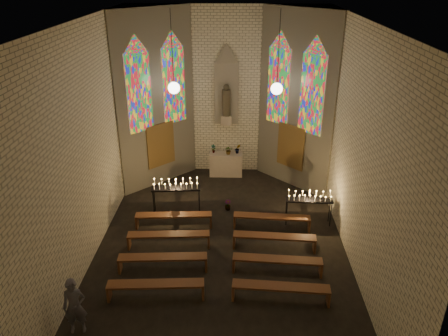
{
  "coord_description": "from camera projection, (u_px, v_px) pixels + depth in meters",
  "views": [
    {
      "loc": [
        0.46,
        -11.71,
        8.38
      ],
      "look_at": [
        0.04,
        1.38,
        2.23
      ],
      "focal_mm": 35.0,
      "sensor_mm": 36.0,
      "label": 1
    }
  ],
  "objects": [
    {
      "name": "aisle_flower_pot",
      "position": [
        228.0,
        205.0,
        16.29
      ],
      "size": [
        0.27,
        0.27,
        0.4
      ],
      "primitive_type": "imported",
      "rotation": [
        0.0,
        0.0,
        -0.24
      ],
      "color": "#4C723F",
      "rests_on": "ground"
    },
    {
      "name": "flower_vase_left",
      "position": [
        213.0,
        149.0,
        18.68
      ],
      "size": [
        0.21,
        0.16,
        0.37
      ],
      "primitive_type": "imported",
      "rotation": [
        0.0,
        0.0,
        0.14
      ],
      "color": "#4C723F",
      "rests_on": "altar"
    },
    {
      "name": "pew_right_0",
      "position": [
        272.0,
        218.0,
        15.05
      ],
      "size": [
        2.66,
        0.54,
        0.51
      ],
      "rotation": [
        0.0,
        0.0,
        -0.06
      ],
      "color": "brown",
      "rests_on": "ground"
    },
    {
      "name": "pew_left_2",
      "position": [
        163.0,
        259.0,
        12.98
      ],
      "size": [
        2.66,
        0.54,
        0.51
      ],
      "rotation": [
        0.0,
        0.0,
        0.06
      ],
      "color": "brown",
      "rests_on": "ground"
    },
    {
      "name": "votive_stand_left",
      "position": [
        176.0,
        186.0,
        15.72
      ],
      "size": [
        1.79,
        0.56,
        1.29
      ],
      "rotation": [
        0.0,
        0.0,
        0.08
      ],
      "color": "black",
      "rests_on": "ground"
    },
    {
      "name": "floor",
      "position": [
        221.0,
        248.0,
        14.17
      ],
      "size": [
        12.0,
        12.0,
        0.0
      ],
      "primitive_type": "plane",
      "color": "black",
      "rests_on": "ground"
    },
    {
      "name": "visitor",
      "position": [
        75.0,
        306.0,
        10.66
      ],
      "size": [
        0.62,
        0.47,
        1.56
      ],
      "primitive_type": "imported",
      "rotation": [
        0.0,
        0.0,
        0.18
      ],
      "color": "#56545F",
      "rests_on": "ground"
    },
    {
      "name": "flower_vase_right",
      "position": [
        238.0,
        149.0,
        18.63
      ],
      "size": [
        0.25,
        0.21,
        0.42
      ],
      "primitive_type": "imported",
      "rotation": [
        0.0,
        0.0,
        0.14
      ],
      "color": "#4C723F",
      "rests_on": "altar"
    },
    {
      "name": "room",
      "position": [
        225.0,
        107.0,
        15.64
      ],
      "size": [
        8.22,
        12.43,
        7.0
      ],
      "color": "#F0E8C9",
      "rests_on": "ground"
    },
    {
      "name": "pew_left_1",
      "position": [
        169.0,
        236.0,
        14.06
      ],
      "size": [
        2.66,
        0.54,
        0.51
      ],
      "rotation": [
        0.0,
        0.0,
        0.06
      ],
      "color": "brown",
      "rests_on": "ground"
    },
    {
      "name": "altar",
      "position": [
        226.0,
        164.0,
        18.89
      ],
      "size": [
        1.4,
        0.6,
        1.0
      ],
      "primitive_type": "cube",
      "color": "beige",
      "rests_on": "ground"
    },
    {
      "name": "pew_right_2",
      "position": [
        277.0,
        261.0,
        12.88
      ],
      "size": [
        2.66,
        0.54,
        0.51
      ],
      "rotation": [
        0.0,
        0.0,
        -0.06
      ],
      "color": "brown",
      "rests_on": "ground"
    },
    {
      "name": "pew_left_3",
      "position": [
        156.0,
        286.0,
        11.89
      ],
      "size": [
        2.66,
        0.54,
        0.51
      ],
      "rotation": [
        0.0,
        0.0,
        0.06
      ],
      "color": "brown",
      "rests_on": "ground"
    },
    {
      "name": "votive_stand_right",
      "position": [
        309.0,
        198.0,
        15.1
      ],
      "size": [
        1.64,
        0.43,
        1.19
      ],
      "rotation": [
        0.0,
        0.0,
        -0.03
      ],
      "color": "black",
      "rests_on": "ground"
    },
    {
      "name": "pew_left_0",
      "position": [
        174.0,
        217.0,
        15.15
      ],
      "size": [
        2.66,
        0.54,
        0.51
      ],
      "rotation": [
        0.0,
        0.0,
        0.06
      ],
      "color": "brown",
      "rests_on": "ground"
    },
    {
      "name": "flower_vase_center",
      "position": [
        229.0,
        150.0,
        18.54
      ],
      "size": [
        0.34,
        0.29,
        0.37
      ],
      "primitive_type": "imported",
      "rotation": [
        0.0,
        0.0,
        0.02
      ],
      "color": "#4C723F",
      "rests_on": "altar"
    },
    {
      "name": "pew_right_1",
      "position": [
        274.0,
        238.0,
        13.96
      ],
      "size": [
        2.66,
        0.54,
        0.51
      ],
      "rotation": [
        0.0,
        0.0,
        -0.06
      ],
      "color": "brown",
      "rests_on": "ground"
    },
    {
      "name": "pew_right_3",
      "position": [
        281.0,
        289.0,
        11.79
      ],
      "size": [
        2.66,
        0.54,
        0.51
      ],
      "rotation": [
        0.0,
        0.0,
        -0.06
      ],
      "color": "brown",
      "rests_on": "ground"
    }
  ]
}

